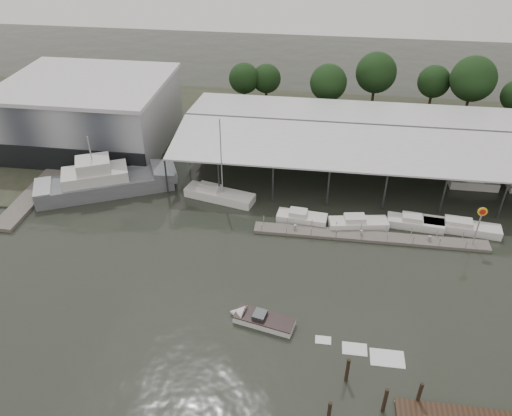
# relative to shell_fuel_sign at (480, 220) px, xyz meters

# --- Properties ---
(ground) EXTENTS (200.00, 200.00, 0.00)m
(ground) POSITION_rel_shell_fuel_sign_xyz_m (-27.00, -9.99, -3.93)
(ground) COLOR #242821
(ground) RESTS_ON ground
(land_strip_far) EXTENTS (140.00, 30.00, 0.30)m
(land_strip_far) POSITION_rel_shell_fuel_sign_xyz_m (-27.00, 32.01, -3.83)
(land_strip_far) COLOR #3A3D2E
(land_strip_far) RESTS_ON ground
(land_strip_west) EXTENTS (20.00, 40.00, 0.30)m
(land_strip_west) POSITION_rel_shell_fuel_sign_xyz_m (-67.00, 20.01, -3.83)
(land_strip_west) COLOR #3A3D2E
(land_strip_west) RESTS_ON ground
(storage_warehouse) EXTENTS (24.50, 20.50, 10.50)m
(storage_warehouse) POSITION_rel_shell_fuel_sign_xyz_m (-55.00, 19.95, 1.36)
(storage_warehouse) COLOR #94989E
(storage_warehouse) RESTS_ON ground
(covered_boat_shed) EXTENTS (58.24, 24.00, 6.96)m
(covered_boat_shed) POSITION_rel_shell_fuel_sign_xyz_m (-10.00, 18.01, 2.20)
(covered_boat_shed) COLOR silver
(covered_boat_shed) RESTS_ON ground
(trawler_dock) EXTENTS (3.00, 18.00, 0.50)m
(trawler_dock) POSITION_rel_shell_fuel_sign_xyz_m (-57.00, 4.01, -3.68)
(trawler_dock) COLOR #67615A
(trawler_dock) RESTS_ON ground
(floating_dock) EXTENTS (28.00, 2.00, 1.40)m
(floating_dock) POSITION_rel_shell_fuel_sign_xyz_m (-12.00, 0.01, -3.72)
(floating_dock) COLOR #67615A
(floating_dock) RESTS_ON ground
(shell_fuel_sign) EXTENTS (1.10, 0.18, 5.55)m
(shell_fuel_sign) POSITION_rel_shell_fuel_sign_xyz_m (0.00, 0.00, 0.00)
(shell_fuel_sign) COLOR #979A9C
(shell_fuel_sign) RESTS_ON ground
(grey_trawler) EXTENTS (19.22, 12.44, 8.84)m
(grey_trawler) POSITION_rel_shell_fuel_sign_xyz_m (-47.47, 5.89, -2.35)
(grey_trawler) COLOR slate
(grey_trawler) RESTS_ON ground
(white_sailboat) EXTENTS (9.89, 4.80, 11.99)m
(white_sailboat) POSITION_rel_shell_fuel_sign_xyz_m (-31.80, 6.11, -3.28)
(white_sailboat) COLOR silver
(white_sailboat) RESTS_ON ground
(speedboat_underway) EXTENTS (17.41, 5.69, 2.00)m
(speedboat_underway) POSITION_rel_shell_fuel_sign_xyz_m (-23.42, -15.31, -3.53)
(speedboat_underway) COLOR silver
(speedboat_underway) RESTS_ON ground
(moored_cruiser_0) EXTENTS (6.44, 2.83, 1.70)m
(moored_cruiser_0) POSITION_rel_shell_fuel_sign_xyz_m (-20.38, 2.31, -3.31)
(moored_cruiser_0) COLOR silver
(moored_cruiser_0) RESTS_ON ground
(moored_cruiser_1) EXTENTS (7.50, 3.38, 1.70)m
(moored_cruiser_1) POSITION_rel_shell_fuel_sign_xyz_m (-13.36, 2.08, -3.31)
(moored_cruiser_1) COLOR silver
(moored_cruiser_1) RESTS_ON ground
(moored_cruiser_2) EXTENTS (7.04, 2.94, 1.70)m
(moored_cruiser_2) POSITION_rel_shell_fuel_sign_xyz_m (-6.31, 3.20, -3.31)
(moored_cruiser_2) COLOR silver
(moored_cruiser_2) RESTS_ON ground
(moored_cruiser_3) EXTENTS (9.34, 3.21, 1.70)m
(moored_cruiser_3) POSITION_rel_shell_fuel_sign_xyz_m (-0.79, 3.08, -3.31)
(moored_cruiser_3) COLOR silver
(moored_cruiser_3) RESTS_ON ground
(horizon_tree_line) EXTENTS (70.18, 11.03, 11.52)m
(horizon_tree_line) POSITION_rel_shell_fuel_sign_xyz_m (-3.72, 38.05, 2.43)
(horizon_tree_line) COLOR black
(horizon_tree_line) RESTS_ON ground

